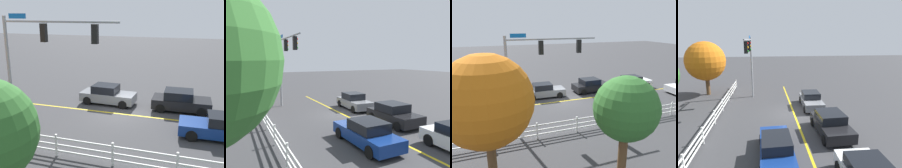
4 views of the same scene
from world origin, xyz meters
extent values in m
plane|color=#38383A|center=(0.00, 0.00, 0.00)|extent=(120.00, 120.00, 0.00)
cube|color=gold|center=(-4.00, 0.00, 0.00)|extent=(28.00, 0.16, 0.01)
cylinder|color=gray|center=(5.66, 3.93, 3.35)|extent=(0.20, 0.20, 6.69)
cylinder|color=gray|center=(2.25, 3.93, 6.39)|extent=(6.80, 0.12, 0.12)
cube|color=#0C59B2|center=(4.76, 3.95, 6.67)|extent=(1.10, 0.03, 0.28)
cube|color=black|center=(3.16, 3.93, 5.79)|extent=(0.32, 0.28, 1.00)
sphere|color=red|center=(3.16, 3.78, 6.11)|extent=(0.17, 0.17, 0.17)
sphere|color=orange|center=(3.16, 3.78, 5.79)|extent=(0.17, 0.17, 0.17)
sphere|color=#148C19|center=(3.16, 3.78, 5.47)|extent=(0.17, 0.17, 0.17)
cube|color=black|center=(0.17, 3.93, 5.79)|extent=(0.32, 0.28, 1.00)
sphere|color=red|center=(0.17, 3.78, 6.11)|extent=(0.17, 0.17, 0.17)
sphere|color=orange|center=(0.17, 3.78, 5.79)|extent=(0.17, 0.17, 0.17)
sphere|color=#148C19|center=(0.17, 3.78, 5.47)|extent=(0.17, 0.17, 0.17)
cube|color=navy|center=(-6.49, 1.92, 0.53)|extent=(4.60, 1.83, 0.62)
cube|color=black|center=(-6.71, 1.92, 1.12)|extent=(1.98, 1.60, 0.55)
cylinder|color=black|center=(-4.95, 2.76, 0.32)|extent=(0.64, 0.23, 0.64)
cylinder|color=black|center=(-4.92, 1.16, 0.32)|extent=(0.64, 0.23, 0.64)
cylinder|color=black|center=(-8.06, 2.69, 0.32)|extent=(0.64, 0.23, 0.64)
cylinder|color=black|center=(-8.02, 1.09, 0.32)|extent=(0.64, 0.23, 0.64)
cube|color=slate|center=(1.40, -1.89, 0.55)|extent=(4.23, 1.88, 0.67)
cube|color=black|center=(1.61, -1.89, 1.18)|extent=(1.92, 1.63, 0.58)
cylinder|color=black|center=(-0.05, -2.64, 0.32)|extent=(0.65, 0.24, 0.64)
cylinder|color=black|center=(0.01, -1.03, 0.32)|extent=(0.65, 0.24, 0.64)
cylinder|color=black|center=(2.79, -2.74, 0.32)|extent=(0.65, 0.24, 0.64)
cylinder|color=black|center=(2.85, -1.13, 0.32)|extent=(0.65, 0.24, 0.64)
cube|color=black|center=(-4.09, -2.00, 0.56)|extent=(4.12, 2.03, 0.69)
cube|color=black|center=(-3.88, -1.99, 1.20)|extent=(2.03, 1.78, 0.58)
cylinder|color=black|center=(-5.45, -2.94, 0.32)|extent=(0.65, 0.24, 0.64)
cylinder|color=black|center=(-5.50, -1.13, 0.32)|extent=(0.65, 0.24, 0.64)
cylinder|color=black|center=(-2.68, -2.87, 0.32)|extent=(0.65, 0.24, 0.64)
cylinder|color=black|center=(-2.73, -1.06, 0.32)|extent=(0.65, 0.24, 0.64)
cube|color=silver|center=(-9.62, -1.86, 0.55)|extent=(4.41, 2.02, 0.66)
cube|color=black|center=(-9.40, -1.87, 1.13)|extent=(2.05, 1.76, 0.51)
cylinder|color=black|center=(-11.12, -2.69, 0.32)|extent=(0.65, 0.24, 0.64)
cylinder|color=black|center=(-11.06, -0.94, 0.32)|extent=(0.65, 0.24, 0.64)
cylinder|color=black|center=(-8.17, -2.79, 0.32)|extent=(0.65, 0.24, 0.64)
cylinder|color=black|center=(-8.11, -1.04, 0.32)|extent=(0.65, 0.24, 0.64)
cylinder|color=black|center=(-12.36, 1.09, 0.32)|extent=(0.65, 0.24, 0.64)
cube|color=white|center=(-7.33, 6.39, 0.57)|extent=(0.10, 0.10, 1.15)
cube|color=white|center=(-4.44, 6.39, 0.57)|extent=(0.10, 0.10, 1.15)
cube|color=white|center=(-1.56, 6.39, 0.57)|extent=(0.10, 0.10, 1.15)
cube|color=white|center=(1.33, 6.39, 0.57)|extent=(0.10, 0.10, 1.15)
cube|color=white|center=(4.22, 6.39, 0.57)|extent=(0.10, 0.10, 1.15)
cube|color=white|center=(7.11, 6.39, 0.57)|extent=(0.10, 0.10, 1.15)
cube|color=white|center=(-3.00, 6.39, 0.95)|extent=(26.00, 0.06, 0.09)
cube|color=white|center=(-3.00, 6.39, 0.60)|extent=(26.00, 0.06, 0.09)
cube|color=white|center=(-3.00, 6.39, 0.28)|extent=(26.00, 0.06, 0.09)
cylinder|color=brown|center=(0.88, 11.23, 1.14)|extent=(0.46, 0.46, 2.29)
sphere|color=#2D6628|center=(0.88, 11.23, 3.50)|extent=(3.23, 3.23, 3.23)
cylinder|color=brown|center=(7.21, 9.24, 1.15)|extent=(0.45, 0.45, 2.31)
sphere|color=#C66614|center=(7.21, 9.24, 4.00)|extent=(4.51, 4.51, 4.51)
camera|label=1|loc=(-4.86, 16.93, 6.87)|focal=43.06mm
camera|label=2|loc=(-16.46, 8.43, 4.67)|focal=36.16mm
camera|label=3|loc=(7.23, 19.70, 7.52)|focal=35.85mm
camera|label=4|loc=(-15.91, 2.35, 6.39)|focal=30.74mm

